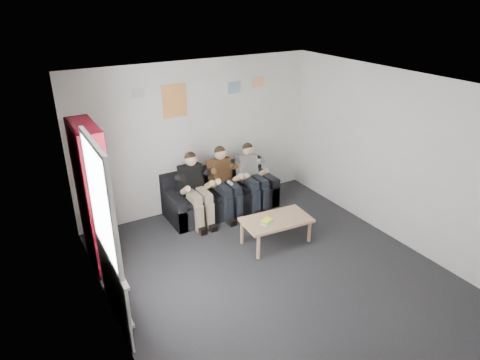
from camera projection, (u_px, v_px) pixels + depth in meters
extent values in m
plane|color=black|center=(274.00, 273.00, 6.22)|extent=(5.00, 5.00, 0.00)
plane|color=white|center=(281.00, 87.00, 5.11)|extent=(5.00, 5.00, 0.00)
plane|color=white|center=(198.00, 137.00, 7.63)|extent=(4.50, 0.00, 4.50)
plane|color=white|center=(442.00, 297.00, 3.69)|extent=(4.50, 0.00, 4.50)
plane|color=white|center=(106.00, 234.00, 4.63)|extent=(0.00, 5.00, 5.00)
plane|color=white|center=(396.00, 158.00, 6.69)|extent=(0.00, 5.00, 5.00)
cube|color=black|center=(221.00, 201.00, 7.88)|extent=(2.03, 0.83, 0.39)
cube|color=black|center=(213.00, 175.00, 7.97)|extent=(2.03, 0.18, 0.40)
cube|color=black|center=(174.00, 209.00, 7.42)|extent=(0.17, 0.83, 0.55)
cube|color=black|center=(264.00, 186.00, 8.27)|extent=(0.17, 0.83, 0.55)
cube|color=black|center=(223.00, 191.00, 7.72)|extent=(1.70, 0.57, 0.09)
cube|color=maroon|center=(94.00, 197.00, 6.06)|extent=(0.32, 0.97, 2.15)
cube|color=tan|center=(276.00, 220.00, 6.79)|extent=(1.09, 0.60, 0.04)
cylinder|color=tan|center=(258.00, 248.00, 6.46)|extent=(0.05, 0.05, 0.39)
cylinder|color=tan|center=(309.00, 231.00, 6.91)|extent=(0.05, 0.05, 0.39)
cylinder|color=tan|center=(242.00, 233.00, 6.85)|extent=(0.05, 0.05, 0.39)
cylinder|color=tan|center=(291.00, 218.00, 7.29)|extent=(0.05, 0.05, 0.39)
cube|color=silver|center=(267.00, 224.00, 6.63)|extent=(0.17, 0.13, 0.01)
cube|color=#67C345|center=(267.00, 222.00, 6.66)|extent=(0.17, 0.13, 0.01)
cube|color=#FFF635|center=(267.00, 220.00, 6.68)|extent=(0.17, 0.13, 0.01)
cube|color=black|center=(191.00, 179.00, 7.43)|extent=(0.39, 0.28, 0.55)
sphere|color=tan|center=(191.00, 160.00, 7.25)|extent=(0.21, 0.21, 0.21)
sphere|color=black|center=(190.00, 157.00, 7.24)|extent=(0.20, 0.20, 0.20)
cube|color=gray|center=(198.00, 196.00, 7.28)|extent=(0.35, 0.45, 0.15)
cube|color=gray|center=(204.00, 217.00, 7.24)|extent=(0.33, 0.14, 0.48)
cube|color=black|center=(206.00, 228.00, 7.28)|extent=(0.33, 0.25, 0.10)
cube|color=#54351C|center=(220.00, 173.00, 7.69)|extent=(0.39, 0.28, 0.55)
sphere|color=tan|center=(220.00, 154.00, 7.51)|extent=(0.21, 0.21, 0.21)
sphere|color=black|center=(220.00, 152.00, 7.50)|extent=(0.20, 0.20, 0.20)
cube|color=black|center=(228.00, 188.00, 7.54)|extent=(0.35, 0.45, 0.15)
cube|color=black|center=(234.00, 209.00, 7.50)|extent=(0.33, 0.14, 0.48)
cube|color=black|center=(235.00, 220.00, 7.53)|extent=(0.33, 0.25, 0.10)
cube|color=white|center=(230.00, 183.00, 7.41)|extent=(0.04, 0.14, 0.04)
cube|color=white|center=(247.00, 167.00, 7.95)|extent=(0.37, 0.27, 0.52)
sphere|color=tan|center=(248.00, 150.00, 7.78)|extent=(0.20, 0.20, 0.20)
sphere|color=black|center=(248.00, 148.00, 7.77)|extent=(0.19, 0.19, 0.19)
cube|color=black|center=(255.00, 182.00, 7.81)|extent=(0.33, 0.42, 0.14)
cube|color=black|center=(260.00, 201.00, 7.78)|extent=(0.31, 0.13, 0.48)
cube|color=black|center=(262.00, 212.00, 7.81)|extent=(0.31, 0.24, 0.09)
cylinder|color=silver|center=(128.00, 307.00, 5.03)|extent=(0.06, 0.06, 0.60)
cylinder|color=silver|center=(126.00, 303.00, 5.09)|extent=(0.06, 0.06, 0.60)
cylinder|color=silver|center=(124.00, 300.00, 5.16)|extent=(0.06, 0.06, 0.60)
cylinder|color=silver|center=(122.00, 296.00, 5.22)|extent=(0.06, 0.06, 0.60)
cylinder|color=silver|center=(120.00, 292.00, 5.28)|extent=(0.06, 0.06, 0.60)
cylinder|color=silver|center=(118.00, 289.00, 5.34)|extent=(0.06, 0.06, 0.60)
cylinder|color=silver|center=(116.00, 285.00, 5.41)|extent=(0.06, 0.06, 0.60)
cylinder|color=silver|center=(115.00, 282.00, 5.47)|extent=(0.06, 0.06, 0.60)
cube|color=silver|center=(123.00, 312.00, 5.37)|extent=(0.10, 0.64, 0.04)
cube|color=silver|center=(118.00, 275.00, 5.13)|extent=(0.10, 0.64, 0.04)
cube|color=white|center=(100.00, 201.00, 4.68)|extent=(0.02, 1.00, 1.30)
cube|color=silver|center=(92.00, 142.00, 4.40)|extent=(0.05, 1.12, 0.06)
cube|color=silver|center=(109.00, 253.00, 4.96)|extent=(0.05, 1.12, 0.06)
cube|color=silver|center=(114.00, 289.00, 5.18)|extent=(0.03, 1.30, 0.90)
cube|color=gold|center=(174.00, 101.00, 7.15)|extent=(0.42, 0.01, 0.55)
cube|color=#3889C1|center=(234.00, 88.00, 7.64)|extent=(0.25, 0.01, 0.20)
cube|color=#D54294|center=(258.00, 82.00, 7.85)|extent=(0.22, 0.01, 0.18)
cube|color=silver|center=(138.00, 93.00, 6.80)|extent=(0.20, 0.01, 0.14)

